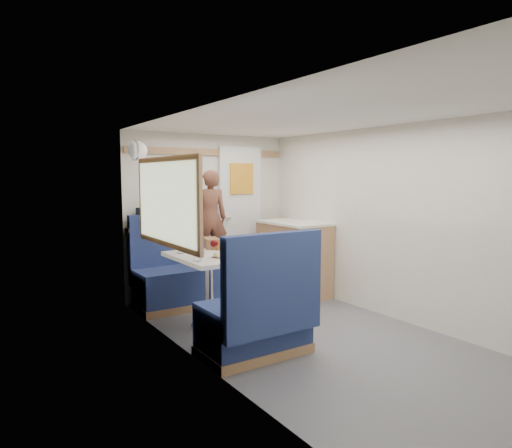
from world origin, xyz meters
TOP-DOWN VIEW (x-y plane):
  - floor at (0.00, 0.00)m, footprint 4.50×4.50m
  - ceiling at (0.00, 0.00)m, footprint 4.50×4.50m
  - wall_back at (0.00, 2.25)m, footprint 2.20×0.02m
  - wall_left at (-1.10, 0.00)m, footprint 0.02×4.50m
  - wall_right at (1.10, 0.00)m, footprint 0.02×4.50m
  - oak_trim_low at (0.00, 2.23)m, footprint 2.15×0.02m
  - oak_trim_high at (0.00, 2.23)m, footprint 2.15×0.02m
  - side_window at (-1.08, 1.00)m, footprint 0.04×1.30m
  - rear_door at (0.45, 2.22)m, footprint 0.62×0.12m
  - dinette_table at (-0.65, 1.00)m, footprint 0.62×0.92m
  - bench_far at (-0.65, 1.86)m, footprint 0.90×0.59m
  - bench_near at (-0.65, 0.14)m, footprint 0.90×0.59m
  - ledge at (-0.65, 2.12)m, footprint 0.90×0.14m
  - dome_light at (-1.04, 1.85)m, footprint 0.20×0.20m
  - galley_counter at (0.82, 1.55)m, footprint 0.57×0.92m
  - person at (-0.23, 1.77)m, footprint 0.46×0.36m
  - duffel_bag at (-0.72, 2.12)m, footprint 0.52×0.36m
  - tray at (-0.45, 0.68)m, footprint 0.29×0.37m
  - orange_fruit at (-0.55, 0.76)m, footprint 0.07×0.07m
  - cheese_block at (-0.65, 0.80)m, footprint 0.10×0.08m
  - wine_glass at (-0.66, 0.87)m, footprint 0.08×0.08m
  - tumbler_left at (-0.88, 0.78)m, footprint 0.07×0.07m
  - tumbler_mid at (-0.83, 1.26)m, footprint 0.07×0.07m
  - tumbler_right at (-0.66, 1.16)m, footprint 0.07×0.07m
  - beer_glass at (-0.43, 1.21)m, footprint 0.06×0.06m
  - pepper_grinder at (-0.69, 1.13)m, footprint 0.03×0.03m
  - salt_grinder at (-0.70, 1.06)m, footprint 0.04×0.04m
  - bread_loaf at (-0.43, 1.38)m, footprint 0.21×0.29m

SIDE VIEW (x-z plane):
  - floor at x=0.00m, z-range 0.00..0.00m
  - bench_far at x=-0.65m, z-range -0.22..0.83m
  - bench_near at x=-0.65m, z-range -0.22..0.83m
  - galley_counter at x=0.82m, z-range 0.01..0.93m
  - dinette_table at x=-0.65m, z-range 0.21..0.93m
  - tray at x=-0.45m, z-range 0.72..0.74m
  - cheese_block at x=-0.65m, z-range 0.74..0.77m
  - pepper_grinder at x=-0.69m, z-range 0.72..0.81m
  - beer_glass at x=-0.43m, z-range 0.72..0.82m
  - salt_grinder at x=-0.70m, z-range 0.72..0.82m
  - bread_loaf at x=-0.43m, z-range 0.72..0.83m
  - tumbler_left at x=-0.88m, z-range 0.72..0.83m
  - orange_fruit at x=-0.55m, z-range 0.74..0.81m
  - tumbler_mid at x=-0.83m, z-range 0.72..0.84m
  - tumbler_right at x=-0.66m, z-range 0.72..0.84m
  - wine_glass at x=-0.66m, z-range 0.76..0.93m
  - oak_trim_low at x=0.00m, z-range 0.81..0.89m
  - ledge at x=-0.65m, z-range 0.86..0.90m
  - rear_door at x=0.45m, z-range 0.04..1.90m
  - wall_back at x=0.00m, z-range 0.00..2.00m
  - wall_left at x=-1.10m, z-range 0.00..2.00m
  - wall_right at x=1.10m, z-range 0.00..2.00m
  - person at x=-0.23m, z-range 0.45..1.55m
  - duffel_bag at x=-0.72m, z-range 0.90..1.13m
  - side_window at x=-1.08m, z-range 0.89..1.61m
  - dome_light at x=-1.04m, z-range 1.65..1.85m
  - oak_trim_high at x=0.00m, z-range 1.74..1.82m
  - ceiling at x=0.00m, z-range 2.00..2.00m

